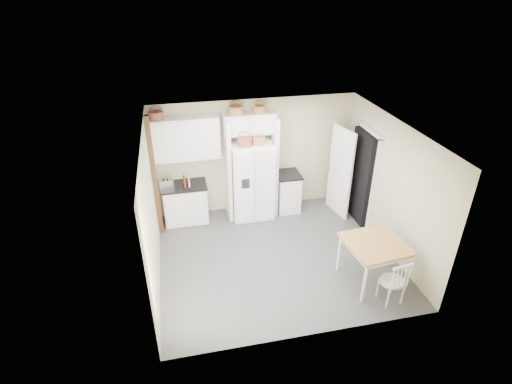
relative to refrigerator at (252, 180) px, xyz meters
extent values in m
plane|color=#393939|center=(0.15, -1.64, -0.88)|extent=(4.50, 4.50, 0.00)
plane|color=white|center=(0.15, -1.64, 1.72)|extent=(4.50, 4.50, 0.00)
plane|color=#B7B08C|center=(0.15, 0.36, 0.42)|extent=(4.50, 0.00, 4.50)
plane|color=#B7B08C|center=(-2.10, -1.64, 0.42)|extent=(0.00, 4.00, 4.00)
plane|color=#B7B08C|center=(2.40, -1.64, 0.42)|extent=(0.00, 4.00, 4.00)
cube|color=white|center=(0.00, 0.00, 0.00)|extent=(0.91, 0.73, 1.76)
cube|color=white|center=(-1.48, 0.06, -0.45)|extent=(0.93, 0.59, 0.86)
cube|color=white|center=(0.85, 0.06, -0.44)|extent=(0.50, 0.60, 0.88)
cube|color=#9A612C|center=(1.65, -2.66, -0.47)|extent=(1.08, 1.08, 0.82)
cube|color=white|center=(1.72, -3.21, -0.45)|extent=(0.46, 0.43, 0.85)
cube|color=black|center=(-1.48, 0.06, 0.00)|extent=(0.97, 0.63, 0.04)
cube|color=black|center=(0.85, 0.06, 0.03)|extent=(0.54, 0.64, 0.04)
cube|color=silver|center=(-1.85, -0.01, 0.12)|extent=(0.31, 0.20, 0.20)
cube|color=maroon|center=(-1.47, -0.02, 0.14)|extent=(0.05, 0.16, 0.23)
cube|color=beige|center=(-1.37, -0.02, 0.13)|extent=(0.04, 0.14, 0.21)
cylinder|color=brown|center=(-1.88, 0.19, 1.55)|extent=(0.28, 0.28, 0.16)
cylinder|color=brown|center=(-0.29, 0.19, 1.56)|extent=(0.30, 0.30, 0.17)
cylinder|color=brown|center=(0.21, 0.19, 1.54)|extent=(0.25, 0.25, 0.14)
cylinder|color=brown|center=(-0.17, -0.10, 0.96)|extent=(0.32, 0.32, 0.17)
cylinder|color=brown|center=(0.14, -0.10, 0.95)|extent=(0.26, 0.26, 0.14)
cube|color=white|center=(-1.35, 0.19, 1.02)|extent=(1.40, 0.34, 0.90)
cube|color=white|center=(0.00, 0.19, 1.25)|extent=(1.12, 0.34, 0.45)
cube|color=white|center=(-0.51, 0.06, 0.27)|extent=(0.08, 0.60, 2.30)
cube|color=white|center=(0.51, 0.06, 0.27)|extent=(0.08, 0.60, 2.30)
cube|color=#3F230F|center=(-2.05, -0.29, 0.42)|extent=(0.09, 0.09, 2.60)
cube|color=black|center=(2.31, -0.64, 0.15)|extent=(0.18, 0.85, 2.05)
cube|color=white|center=(1.95, -0.30, 0.15)|extent=(0.21, 0.79, 2.05)
camera|label=1|loc=(-1.57, -7.69, 4.05)|focal=28.00mm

